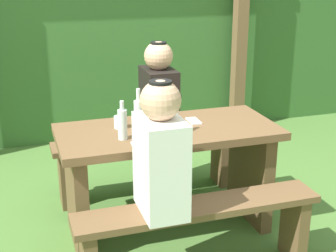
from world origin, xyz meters
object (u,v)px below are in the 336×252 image
object	(u,v)px
bottle_left	(174,119)
person_black_coat	(159,94)
person_white_shirt	(161,153)
cell_phone	(194,121)
bench_near	(199,226)
bench_far	(146,154)
picnic_table	(168,161)
bottle_center	(122,124)
bottle_right	(139,113)
drinking_glass	(120,122)

from	to	relation	value
bottle_left	person_black_coat	bearing A→B (deg)	81.09
person_black_coat	bottle_left	world-z (taller)	person_black_coat
person_white_shirt	cell_phone	world-z (taller)	person_white_shirt
bench_near	bench_far	bearing A→B (deg)	90.00
bench_far	picnic_table	bearing A→B (deg)	-90.00
picnic_table	bottle_center	distance (m)	0.47
bottle_center	bench_near	bearing A→B (deg)	-54.95
bottle_center	cell_phone	world-z (taller)	bottle_center
bench_near	bottle_center	size ratio (longest dim) A/B	5.90
bench_near	bottle_right	size ratio (longest dim) A/B	5.52
drinking_glass	bench_near	bearing A→B (deg)	-66.12
bench_far	person_black_coat	world-z (taller)	person_black_coat
picnic_table	person_white_shirt	xyz separation A→B (m)	(-0.22, -0.56, 0.30)
bottle_right	bench_near	bearing A→B (deg)	-74.89
person_black_coat	bench_near	bearing A→B (deg)	-95.51
bottle_left	cell_phone	bearing A→B (deg)	42.21
bottle_left	cell_phone	size ratio (longest dim) A/B	1.69
bench_near	drinking_glass	distance (m)	0.84
bottle_center	bench_far	bearing A→B (deg)	64.59
person_white_shirt	bottle_center	xyz separation A→B (m)	(-0.10, 0.45, 0.03)
person_white_shirt	bench_near	bearing A→B (deg)	-0.87
picnic_table	drinking_glass	bearing A→B (deg)	161.61
bottle_left	bench_far	bearing A→B (deg)	90.29
bench_far	person_black_coat	xyz separation A→B (m)	(0.11, -0.00, 0.46)
bench_near	bottle_center	world-z (taller)	bottle_center
bottle_left	bottle_right	world-z (taller)	bottle_right
drinking_glass	bottle_left	size ratio (longest dim) A/B	0.33
bench_near	bottle_left	bearing A→B (deg)	89.57
bench_near	drinking_glass	size ratio (longest dim) A/B	17.93
bottle_right	drinking_glass	bearing A→B (deg)	169.79
bottle_right	bench_far	bearing A→B (deg)	70.52
person_black_coat	bottle_right	size ratio (longest dim) A/B	2.84
picnic_table	bottle_center	size ratio (longest dim) A/B	5.90
bottle_right	person_black_coat	bearing A→B (deg)	59.90
picnic_table	person_white_shirt	world-z (taller)	person_white_shirt
drinking_glass	cell_phone	world-z (taller)	drinking_glass
person_black_coat	cell_phone	bearing A→B (deg)	-79.13
bottle_left	bottle_center	xyz separation A→B (m)	(-0.32, 0.00, 0.00)
bench_near	person_white_shirt	distance (m)	0.51
picnic_table	person_black_coat	world-z (taller)	person_black_coat
bench_far	bottle_center	size ratio (longest dim) A/B	5.90
bench_near	bottle_right	world-z (taller)	bottle_right
person_white_shirt	bottle_center	distance (m)	0.46
bench_near	cell_phone	size ratio (longest dim) A/B	10.00
bench_near	person_black_coat	xyz separation A→B (m)	(0.11, 1.12, 0.46)
bottle_center	bottle_right	bearing A→B (deg)	51.46
person_white_shirt	person_black_coat	bearing A→B (deg)	73.67
person_black_coat	bottle_right	xyz separation A→B (m)	(-0.28, -0.48, 0.03)
bottle_center	cell_phone	bearing A→B (deg)	19.02
person_white_shirt	person_black_coat	xyz separation A→B (m)	(0.33, 1.11, 0.00)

